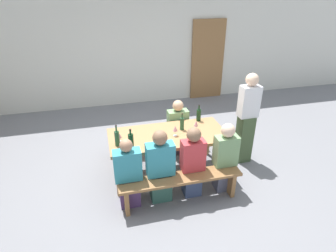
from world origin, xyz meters
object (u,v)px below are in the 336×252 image
wine_glass_1 (120,136)px  seated_guest_near_2 (193,163)px  tasting_table (168,139)px  seated_guest_far_0 (178,129)px  wine_bottle_1 (199,115)px  wine_glass_0 (196,124)px  wine_bottle_3 (131,141)px  wine_glass_2 (175,129)px  wine_bottle_2 (117,138)px  standing_host (247,120)px  seated_guest_near_0 (128,175)px  seated_guest_near_1 (160,168)px  seated_guest_near_3 (225,159)px  bench_near (181,182)px  wine_bottle_0 (182,123)px  bench_far (158,135)px  wooden_door (208,60)px

wine_glass_1 → seated_guest_near_2: seated_guest_near_2 is taller
tasting_table → seated_guest_far_0: (0.34, 0.59, -0.17)m
wine_bottle_1 → seated_guest_near_2: bearing=-113.9°
wine_glass_0 → wine_bottle_3: bearing=-164.0°
wine_bottle_1 → wine_glass_2: (-0.55, -0.43, 0.01)m
wine_bottle_2 → seated_guest_near_2: bearing=-23.2°
seated_guest_near_2 → standing_host: (1.20, 0.66, 0.26)m
wine_glass_1 → seated_guest_near_0: 0.65m
seated_guest_near_1 → seated_guest_near_3: (1.01, 0.00, -0.00)m
bench_near → wine_bottle_2: 1.14m
wine_glass_0 → standing_host: bearing=2.1°
seated_guest_near_1 → standing_host: (1.68, 0.66, 0.26)m
wine_bottle_0 → seated_guest_far_0: seated_guest_far_0 is taller
wine_glass_0 → seated_guest_near_0: seated_guest_near_0 is taller
bench_far → seated_guest_near_0: bearing=-118.6°
seated_guest_near_1 → standing_host: 1.83m
bench_far → wine_bottle_0: wine_bottle_0 is taller
wooden_door → wine_glass_2: (-1.83, -3.32, -0.17)m
wine_bottle_2 → standing_host: size_ratio=0.21×
wine_bottle_2 → wine_bottle_3: 0.23m
tasting_table → bench_near: tasting_table is taller
seated_guest_far_0 → seated_guest_near_0: bearing=-41.9°
wine_bottle_1 → seated_guest_far_0: seated_guest_far_0 is taller
wine_glass_1 → seated_guest_near_1: seated_guest_near_1 is taller
wine_bottle_1 → seated_guest_near_0: 1.71m
wine_bottle_3 → seated_guest_near_3: 1.44m
tasting_table → bench_near: 0.81m
bench_far → standing_host: bearing=-25.6°
seated_guest_far_0 → standing_host: bearing=64.0°
wooden_door → wine_glass_1: bearing=-129.3°
seated_guest_far_0 → seated_guest_near_1: bearing=-26.8°
bench_far → wine_bottle_2: bearing=-132.5°
seated_guest_near_3 → seated_guest_near_2: bearing=90.0°
wine_bottle_1 → seated_guest_near_2: (-0.42, -0.95, -0.31)m
bench_near → wine_bottle_3: (-0.63, 0.46, 0.52)m
wine_bottle_2 → standing_host: (2.24, 0.21, -0.07)m
wine_glass_2 → standing_host: bearing=5.9°
wine_glass_0 → seated_guest_far_0: 0.68m
wine_glass_1 → seated_guest_near_3: 1.64m
wine_glass_2 → seated_guest_near_3: size_ratio=0.16×
wine_glass_0 → seated_guest_near_3: bearing=-67.3°
wooden_door → tasting_table: wooden_door is taller
tasting_table → bench_far: tasting_table is taller
wine_bottle_0 → wine_bottle_2: wine_bottle_2 is taller
seated_guest_near_2 → wine_bottle_1: bearing=-23.9°
wine_glass_1 → seated_guest_near_0: seated_guest_near_0 is taller
wine_bottle_2 → wine_glass_1: bearing=65.9°
wine_bottle_3 → seated_guest_near_1: bearing=-40.1°
seated_guest_near_2 → seated_guest_near_1: bearing=90.0°
bench_near → seated_guest_near_2: 0.33m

